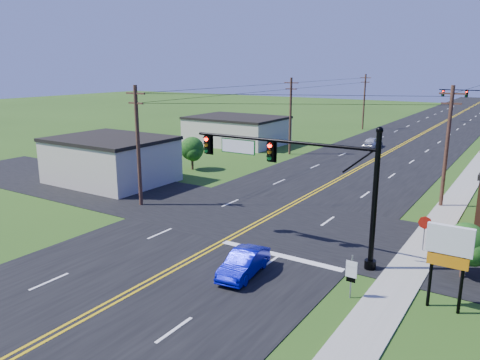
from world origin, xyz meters
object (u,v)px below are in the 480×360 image
Objects in this scene: route_sign at (351,273)px; signal_mast_main at (295,171)px; signal_mast_far at (472,98)px; blue_car at (244,264)px; stop_sign at (425,226)px.

signal_mast_main is at bearing 143.81° from route_sign.
signal_mast_main is 1.03× the size of signal_mast_far.
signal_mast_main reaches higher than route_sign.
signal_mast_main is 2.94× the size of blue_car.
route_sign is (5.34, 0.63, 0.59)m from blue_car.
signal_mast_main is 5.34× the size of stop_sign.
stop_sign is at bearing 79.31° from route_sign.
stop_sign is (6.94, 8.17, 0.89)m from blue_car.
signal_mast_main is at bearing -90.08° from signal_mast_far.
signal_mast_main is 5.39× the size of route_sign.
route_sign is at bearing -37.42° from signal_mast_main.
signal_mast_far is 5.19× the size of stop_sign.
signal_mast_far reaches higher than stop_sign.
stop_sign reaches higher than blue_car.
signal_mast_far reaches higher than route_sign.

